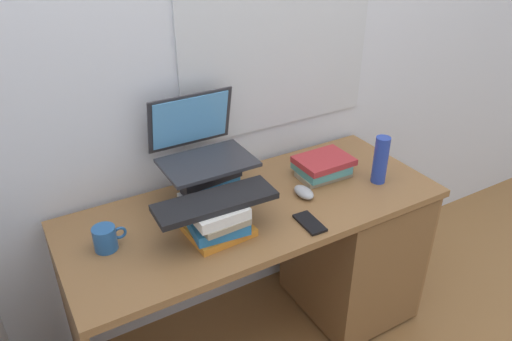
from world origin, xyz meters
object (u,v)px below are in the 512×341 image
(keyboard, at_px, (215,201))
(water_bottle, at_px, (381,160))
(book_stack_keyboard_riser, at_px, (217,220))
(book_stack_side, at_px, (323,166))
(desk, at_px, (331,245))
(computer_mouse, at_px, (304,192))
(laptop, at_px, (200,144))
(cell_phone, at_px, (310,223))
(book_stack_tall, at_px, (209,184))
(mug, at_px, (106,238))

(keyboard, distance_m, water_bottle, 0.75)
(book_stack_keyboard_riser, relative_size, book_stack_side, 0.98)
(desk, xyz_separation_m, book_stack_side, (-0.02, 0.08, 0.37))
(computer_mouse, bearing_deg, keyboard, -172.13)
(laptop, distance_m, cell_phone, 0.50)
(water_bottle, bearing_deg, cell_phone, -166.05)
(desk, relative_size, water_bottle, 7.28)
(book_stack_side, distance_m, water_bottle, 0.24)
(book_stack_tall, xyz_separation_m, mug, (-0.43, -0.08, -0.04))
(book_stack_side, relative_size, laptop, 0.68)
(mug, bearing_deg, keyboard, -18.84)
(book_stack_keyboard_riser, bearing_deg, keyboard, -143.01)
(desk, height_order, book_stack_keyboard_riser, book_stack_keyboard_riser)
(desk, distance_m, computer_mouse, 0.39)
(book_stack_tall, xyz_separation_m, book_stack_side, (0.50, -0.05, -0.04))
(book_stack_side, xyz_separation_m, water_bottle, (0.17, -0.15, 0.06))
(book_stack_side, distance_m, cell_phone, 0.36)
(computer_mouse, relative_size, cell_phone, 0.76)
(book_stack_keyboard_riser, relative_size, laptop, 0.67)
(computer_mouse, height_order, water_bottle, water_bottle)
(mug, bearing_deg, laptop, 18.43)
(book_stack_tall, height_order, water_bottle, water_bottle)
(book_stack_tall, xyz_separation_m, water_bottle, (0.67, -0.21, 0.02))
(book_stack_side, xyz_separation_m, laptop, (-0.50, 0.11, 0.18))
(laptop, height_order, water_bottle, laptop)
(book_stack_tall, relative_size, keyboard, 0.61)
(book_stack_tall, relative_size, book_stack_keyboard_riser, 1.14)
(book_stack_tall, bearing_deg, mug, -168.91)
(laptop, bearing_deg, desk, -20.08)
(computer_mouse, bearing_deg, book_stack_side, 30.08)
(book_stack_tall, relative_size, laptop, 0.76)
(computer_mouse, relative_size, mug, 0.91)
(keyboard, height_order, cell_phone, keyboard)
(keyboard, bearing_deg, book_stack_side, 16.76)
(book_stack_keyboard_riser, height_order, water_bottle, water_bottle)
(book_stack_tall, xyz_separation_m, book_stack_keyboard_riser, (-0.07, -0.20, -0.02))
(keyboard, bearing_deg, laptop, 77.37)
(keyboard, height_order, mug, keyboard)
(book_stack_tall, distance_m, book_stack_keyboard_riser, 0.21)
(book_stack_keyboard_riser, bearing_deg, laptop, 75.89)
(laptop, height_order, keyboard, laptop)
(desk, xyz_separation_m, computer_mouse, (-0.18, -0.01, 0.35))
(book_stack_side, bearing_deg, mug, -178.19)
(mug, relative_size, cell_phone, 0.84)
(laptop, height_order, computer_mouse, laptop)
(laptop, bearing_deg, book_stack_tall, -87.34)
(desk, height_order, keyboard, keyboard)
(mug, xyz_separation_m, cell_phone, (0.67, -0.23, -0.04))
(mug, height_order, water_bottle, water_bottle)
(desk, xyz_separation_m, book_stack_keyboard_riser, (-0.59, -0.07, 0.39))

